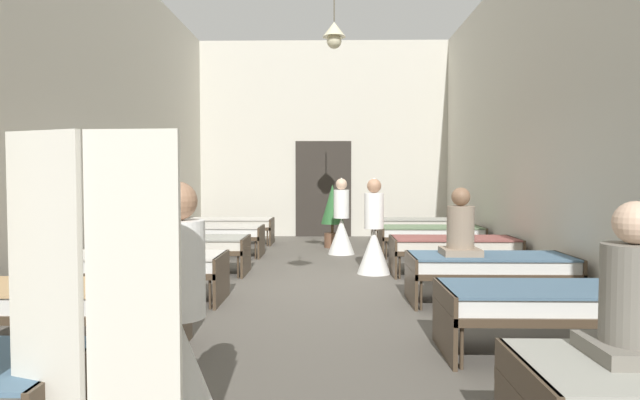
% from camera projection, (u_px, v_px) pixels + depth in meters
% --- Properties ---
extents(ground_plane, '(6.82, 13.17, 0.10)m').
position_uv_depth(ground_plane, '(318.00, 290.00, 7.36)').
color(ground_plane, '#59544C').
extents(room_shell, '(6.62, 12.77, 4.91)m').
position_uv_depth(room_shell, '(320.00, 117.00, 8.60)').
color(room_shell, beige).
rests_on(room_shell, ground).
extents(bed_left_row_1, '(1.90, 0.84, 0.57)m').
position_uv_depth(bed_left_row_1, '(69.00, 301.00, 4.58)').
color(bed_left_row_1, '#473828').
rests_on(bed_left_row_1, ground).
extents(bed_right_row_1, '(1.90, 0.84, 0.57)m').
position_uv_depth(bed_right_row_1, '(556.00, 303.00, 4.51)').
color(bed_right_row_1, '#473828').
rests_on(bed_right_row_1, ground).
extents(bed_left_row_2, '(1.90, 0.84, 0.57)m').
position_uv_depth(bed_left_row_2, '(144.00, 265.00, 6.44)').
color(bed_left_row_2, '#473828').
rests_on(bed_left_row_2, ground).
extents(bed_right_row_2, '(1.90, 0.84, 0.57)m').
position_uv_depth(bed_right_row_2, '(490.00, 266.00, 6.37)').
color(bed_right_row_2, '#473828').
rests_on(bed_right_row_2, ground).
extents(bed_left_row_3, '(1.90, 0.84, 0.57)m').
position_uv_depth(bed_left_row_3, '(186.00, 246.00, 8.30)').
color(bed_left_row_3, '#473828').
rests_on(bed_left_row_3, ground).
extents(bed_right_row_3, '(1.90, 0.84, 0.57)m').
position_uv_depth(bed_right_row_3, '(454.00, 246.00, 8.23)').
color(bed_right_row_3, '#473828').
rests_on(bed_right_row_3, ground).
extents(bed_left_row_4, '(1.90, 0.84, 0.57)m').
position_uv_depth(bed_left_row_4, '(212.00, 233.00, 10.16)').
color(bed_left_row_4, '#473828').
rests_on(bed_left_row_4, ground).
extents(bed_right_row_4, '(1.90, 0.84, 0.57)m').
position_uv_depth(bed_right_row_4, '(431.00, 233.00, 10.09)').
color(bed_right_row_4, '#473828').
rests_on(bed_right_row_4, ground).
extents(bed_left_row_5, '(1.90, 0.84, 0.57)m').
position_uv_depth(bed_left_row_5, '(230.00, 224.00, 12.02)').
color(bed_left_row_5, '#473828').
rests_on(bed_left_row_5, ground).
extents(bed_right_row_5, '(1.90, 0.84, 0.57)m').
position_uv_depth(bed_right_row_5, '(415.00, 225.00, 11.95)').
color(bed_right_row_5, '#473828').
rests_on(bed_right_row_5, ground).
extents(nurse_near_aisle, '(0.52, 0.52, 1.49)m').
position_uv_depth(nurse_near_aisle, '(374.00, 240.00, 8.33)').
color(nurse_near_aisle, white).
rests_on(nurse_near_aisle, ground).
extents(nurse_mid_aisle, '(0.52, 0.52, 1.49)m').
position_uv_depth(nurse_mid_aisle, '(341.00, 227.00, 10.44)').
color(nurse_mid_aisle, white).
rests_on(nurse_mid_aisle, ground).
extents(nurse_far_aisle, '(0.52, 0.52, 1.49)m').
position_uv_depth(nurse_far_aisle, '(179.00, 347.00, 3.05)').
color(nurse_far_aisle, white).
rests_on(nurse_far_aisle, ground).
extents(patient_seated_primary, '(0.44, 0.44, 0.80)m').
position_uv_depth(patient_seated_primary, '(460.00, 230.00, 6.36)').
color(patient_seated_primary, gray).
rests_on(patient_seated_primary, bed_right_row_2).
extents(patient_seated_secondary, '(0.44, 0.44, 0.80)m').
position_uv_depth(patient_seated_secondary, '(634.00, 300.00, 2.73)').
color(patient_seated_secondary, slate).
rests_on(patient_seated_secondary, bed_right_row_0).
extents(potted_plant, '(0.48, 0.48, 1.34)m').
position_uv_depth(potted_plant, '(332.00, 210.00, 11.42)').
color(potted_plant, brown).
rests_on(potted_plant, ground).
extents(privacy_screen, '(1.23, 0.29, 1.70)m').
position_uv_depth(privacy_screen, '(41.00, 323.00, 2.37)').
color(privacy_screen, silver).
rests_on(privacy_screen, ground).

